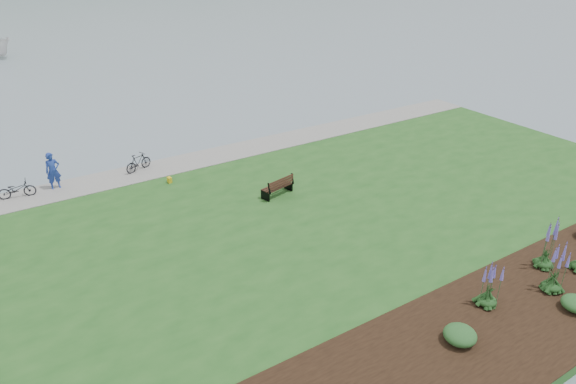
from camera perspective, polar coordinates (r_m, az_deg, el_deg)
name	(u,v)px	position (r m, az deg, el deg)	size (l,w,h in m)	color
ground	(305,209)	(22.81, 1.92, -1.91)	(600.00, 600.00, 0.00)	slate
lawn	(333,224)	(21.31, 4.97, -3.57)	(34.00, 20.00, 0.40)	#20501C
shoreline_path	(234,152)	(28.05, -6.08, 4.48)	(34.00, 2.20, 0.03)	gray
garden_bed	(552,294)	(19.03, 27.25, -10.07)	(24.00, 4.40, 0.04)	black
park_bench	(279,186)	(22.90, -1.06, 0.65)	(1.60, 0.93, 0.93)	black
person	(52,168)	(25.67, -24.72, 2.44)	(0.75, 0.52, 2.07)	navy
bicycle_a	(17,189)	(25.73, -27.93, 0.26)	(1.56, 0.54, 0.82)	black
bicycle_b	(138,162)	(26.47, -16.30, 3.19)	(1.50, 0.43, 0.90)	black
pannier	(170,180)	(24.91, -13.03, 1.32)	(0.16, 0.25, 0.27)	gold
echium_0	(556,270)	(18.76, 27.64, -7.65)	(0.62, 0.62, 1.91)	#143714
echium_1	(548,245)	(19.86, 26.93, -5.31)	(0.62, 0.62, 2.17)	#143714
echium_4	(490,285)	(17.26, 21.52, -9.62)	(0.62, 0.62, 1.77)	#143714
shrub_0	(460,335)	(15.91, 18.57, -14.82)	(0.94, 0.94, 0.47)	#1E4C21
shrub_1	(576,304)	(18.52, 29.35, -10.75)	(0.87, 0.87, 0.44)	#1E4C21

